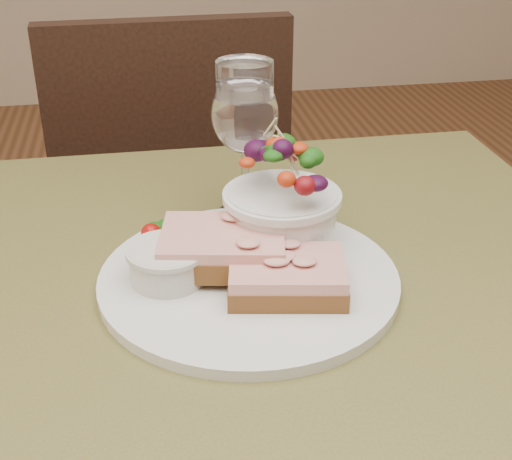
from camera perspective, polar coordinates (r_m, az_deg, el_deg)
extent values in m
cube|color=#4C4620|center=(0.73, 0.45, -6.39)|extent=(0.80, 0.80, 0.04)
cylinder|color=black|center=(1.24, -18.71, -13.02)|extent=(0.05, 0.05, 0.71)
cylinder|color=black|center=(1.30, 12.77, -9.94)|extent=(0.05, 0.05, 0.71)
cube|color=black|center=(1.53, -6.92, 1.18)|extent=(0.43, 0.43, 0.04)
cube|color=black|center=(1.26, -6.76, 6.40)|extent=(0.42, 0.05, 0.45)
cube|color=black|center=(1.65, -6.47, -5.81)|extent=(0.37, 0.37, 0.45)
cylinder|color=silver|center=(0.73, -0.58, -3.94)|extent=(0.30, 0.30, 0.01)
cube|color=#4A2D13|center=(0.69, 2.49, -4.10)|extent=(0.13, 0.10, 0.02)
cube|color=beige|center=(0.69, 2.52, -2.99)|extent=(0.12, 0.10, 0.01)
cube|color=#4A2D13|center=(0.72, -2.66, -1.75)|extent=(0.14, 0.11, 0.02)
cube|color=beige|center=(0.72, -2.69, -0.58)|extent=(0.14, 0.11, 0.01)
cylinder|color=beige|center=(0.71, -7.09, -2.69)|extent=(0.08, 0.08, 0.04)
cylinder|color=brown|center=(0.70, -7.16, -1.64)|extent=(0.07, 0.07, 0.01)
cylinder|color=silver|center=(0.76, 2.06, 1.01)|extent=(0.12, 0.12, 0.06)
ellipsoid|color=#0F3609|center=(0.74, 2.14, 4.86)|extent=(0.11, 0.11, 0.06)
ellipsoid|color=#0F3609|center=(0.79, -7.32, -0.15)|extent=(0.04, 0.04, 0.01)
sphere|color=#990B08|center=(0.78, -8.39, -0.26)|extent=(0.02, 0.02, 0.02)
cylinder|color=white|center=(0.86, -0.83, 1.25)|extent=(0.07, 0.07, 0.00)
cylinder|color=white|center=(0.84, -0.86, 4.10)|extent=(0.01, 0.01, 0.09)
ellipsoid|color=white|center=(0.81, -0.90, 9.27)|extent=(0.08, 0.08, 0.09)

